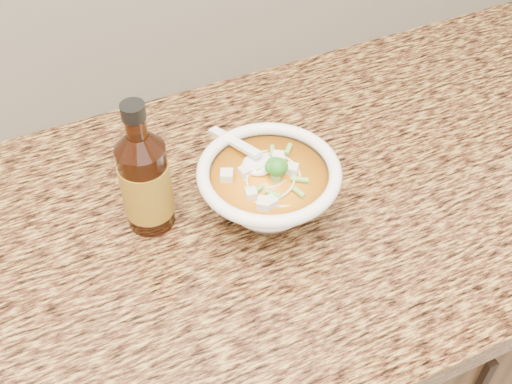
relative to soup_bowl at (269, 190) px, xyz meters
name	(u,v)px	position (x,y,z in m)	size (l,w,h in m)	color
counter_slab	(60,281)	(-0.31, 0.02, -0.07)	(4.00, 0.68, 0.04)	#A4893C
soup_bowl	(269,190)	(0.00, 0.00, 0.00)	(0.20, 0.23, 0.11)	white
hot_sauce_bottle	(145,181)	(-0.16, 0.06, 0.03)	(0.08, 0.08, 0.21)	#341307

